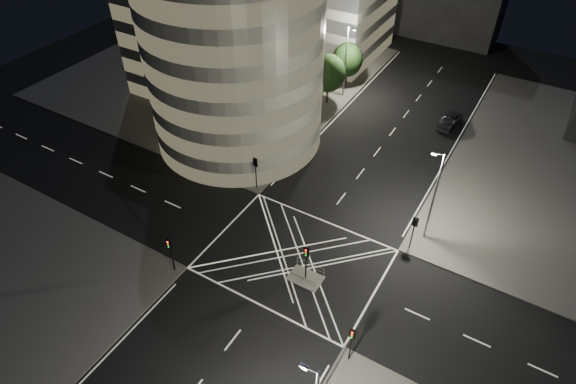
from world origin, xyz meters
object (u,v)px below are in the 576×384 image
Objects in this scene: traffic_signal_island at (306,257)px; sedan at (450,121)px; central_island at (306,278)px; traffic_signal_fr at (414,227)px; street_lamp_left_near at (276,122)px; traffic_signal_fl at (256,167)px; street_lamp_right_far at (434,195)px; traffic_signal_nr at (352,339)px; traffic_signal_nl at (170,249)px; street_lamp_left_far at (346,60)px.

sedan is (3.84, 31.37, -2.10)m from traffic_signal_island.
central_island is 0.61× the size of sedan.
traffic_signal_fr is 19.14m from street_lamp_left_near.
sedan is at bearing 97.30° from traffic_signal_fr.
traffic_signal_fl is 18.55m from street_lamp_right_far.
traffic_signal_island is 17.89m from street_lamp_left_near.
sedan is (-2.96, 36.67, -2.10)m from traffic_signal_nr.
sedan reaches higher than central_island.
street_lamp_right_far is at bearing 54.70° from central_island.
traffic_signal_nl is (-10.80, -5.30, 2.84)m from central_island.
central_island is 0.75× the size of traffic_signal_nr.
traffic_signal_fr is 0.81× the size of sedan.
traffic_signal_nr is at bearing -90.00° from traffic_signal_fr.
central_island is 0.30× the size of street_lamp_left_far.
street_lamp_left_far reaches higher than traffic_signal_nl.
traffic_signal_fl is 1.00× the size of traffic_signal_island.
sedan is at bearing 94.61° from traffic_signal_nr.
street_lamp_right_far is (18.24, 2.20, 2.63)m from traffic_signal_fl.
traffic_signal_fr is 0.40× the size of street_lamp_right_far.
street_lamp_left_near reaches higher than traffic_signal_nl.
traffic_signal_nr is 41.15m from street_lamp_left_far.
sedan is (14.64, 23.07, -2.10)m from traffic_signal_fl.
traffic_signal_fl is at bearing 142.31° from traffic_signal_nr.
traffic_signal_island reaches higher than central_island.
traffic_signal_island is at bearing 26.14° from traffic_signal_nl.
street_lamp_left_far is at bearing 131.94° from street_lamp_right_far.
street_lamp_left_far is (-11.44, 31.50, 2.63)m from traffic_signal_island.
traffic_signal_fl and traffic_signal_island have the same top height.
sedan is (-3.59, 20.87, -4.73)m from street_lamp_right_far.
central_island is at bearing -129.33° from traffic_signal_fr.
street_lamp_right_far reaches higher than traffic_signal_nl.
traffic_signal_fr is at bearing -15.92° from street_lamp_left_near.
street_lamp_left_near is 2.03× the size of sedan.
traffic_signal_island is at bearing -70.05° from street_lamp_left_far.
central_island is at bearing 88.57° from sedan.
traffic_signal_fr is (6.80, 8.30, 2.84)m from central_island.
street_lamp_left_far is at bearing 128.17° from traffic_signal_fr.
central_island is at bearing -125.30° from street_lamp_right_far.
street_lamp_left_far is at bearing 91.57° from traffic_signal_fl.
central_island is at bearing -49.73° from street_lamp_left_near.
street_lamp_right_far reaches higher than traffic_signal_fr.
traffic_signal_fl is at bearing -173.12° from street_lamp_right_far.
traffic_signal_fl is 23.36m from street_lamp_left_far.
sedan is (15.28, 17.87, -4.73)m from street_lamp_left_near.
street_lamp_right_far is (7.44, 10.50, 2.63)m from traffic_signal_island.
traffic_signal_island is (0.00, 0.00, 2.84)m from central_island.
street_lamp_left_far is (0.00, 18.00, 0.00)m from street_lamp_left_near.
street_lamp_left_near reaches higher than central_island.
traffic_signal_nl is 12.03m from traffic_signal_island.
street_lamp_left_far reaches higher than sedan.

